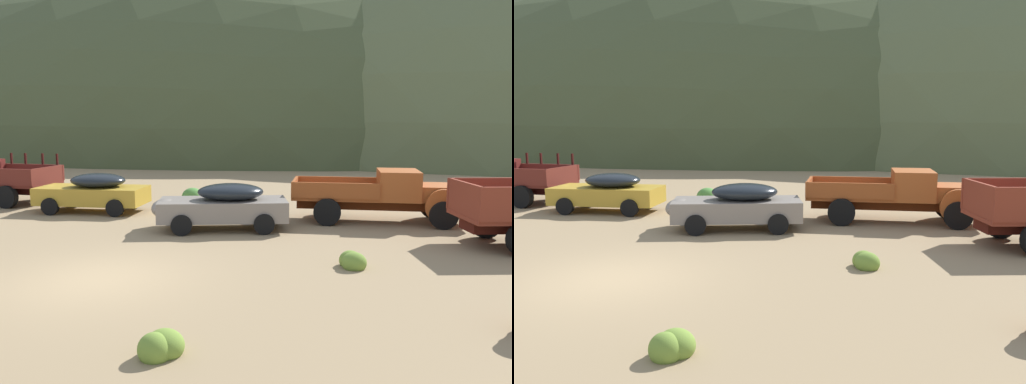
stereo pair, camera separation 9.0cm
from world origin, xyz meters
The scene contains 9 objects.
ground_plane centered at (0.00, 0.00, 0.00)m, with size 300.00×300.00×0.00m, color #937A56.
hill_far_left centered at (-13.62, 60.29, 0.00)m, with size 107.45×72.57×46.22m, color #424C2D.
hill_center centered at (21.84, 65.62, 0.00)m, with size 99.50×82.72×49.58m, color #56603D.
car_mustard centered at (-4.76, 7.90, 0.82)m, with size 4.63×2.29×1.57m.
car_primer_gray centered at (1.26, 5.83, 0.81)m, with size 4.80×2.87×1.57m.
truck_oxide_orange centered at (7.15, 8.33, 0.99)m, with size 6.48×2.56×1.89m.
bush_front_right centered at (-1.48, 10.99, 0.23)m, with size 1.00×1.00×0.85m.
bush_near_barrel centered at (2.93, -3.33, 0.15)m, with size 0.69×0.71×0.54m.
bush_front_left centered at (5.77, 2.25, 0.14)m, with size 0.70×0.76×0.54m.
Camera 2 is at (6.06, -10.37, 3.71)m, focal length 35.54 mm.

